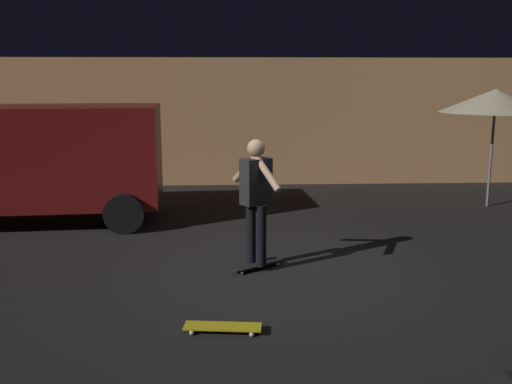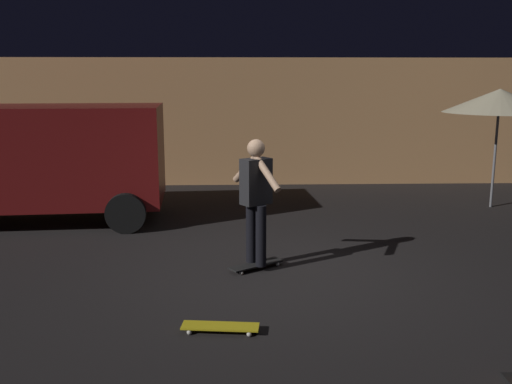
{
  "view_description": "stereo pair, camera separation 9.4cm",
  "coord_description": "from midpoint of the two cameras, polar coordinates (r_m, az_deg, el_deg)",
  "views": [
    {
      "loc": [
        -0.63,
        -7.04,
        2.53
      ],
      "look_at": [
        -0.3,
        0.18,
        1.05
      ],
      "focal_mm": 39.8,
      "sensor_mm": 36.0,
      "label": 1
    },
    {
      "loc": [
        -0.54,
        -7.05,
        2.53
      ],
      "look_at": [
        -0.3,
        0.18,
        1.05
      ],
      "focal_mm": 39.8,
      "sensor_mm": 36.0,
      "label": 2
    }
  ],
  "objects": [
    {
      "name": "ground_plane",
      "position": [
        7.51,
        1.99,
        -8.13
      ],
      "size": [
        28.0,
        28.0,
        0.0
      ],
      "primitive_type": "plane",
      "color": "black"
    },
    {
      "name": "low_building",
      "position": [
        14.84,
        -0.04,
        7.48
      ],
      "size": [
        13.51,
        3.09,
        2.95
      ],
      "color": "tan",
      "rests_on": "ground_plane"
    },
    {
      "name": "parked_van",
      "position": [
        10.68,
        -22.44,
        3.32
      ],
      "size": [
        4.73,
        2.49,
        2.03
      ],
      "color": "maroon",
      "rests_on": "ground_plane"
    },
    {
      "name": "patio_umbrella",
      "position": [
        11.88,
        22.74,
        8.47
      ],
      "size": [
        2.1,
        2.1,
        2.3
      ],
      "color": "slate",
      "rests_on": "ground_plane"
    },
    {
      "name": "skateboard_ridden",
      "position": [
        7.64,
        -0.35,
        -7.33
      ],
      "size": [
        0.76,
        0.6,
        0.07
      ],
      "color": "black",
      "rests_on": "ground_plane"
    },
    {
      "name": "skateboard_spare",
      "position": [
        5.87,
        -3.84,
        -13.38
      ],
      "size": [
        0.8,
        0.29,
        0.07
      ],
      "color": "gold",
      "rests_on": "ground_plane"
    },
    {
      "name": "skater",
      "position": [
        7.39,
        -0.36,
        -0.1
      ],
      "size": [
        0.63,
        0.86,
        1.67
      ],
      "color": "black",
      "rests_on": "skateboard_ridden"
    }
  ]
}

